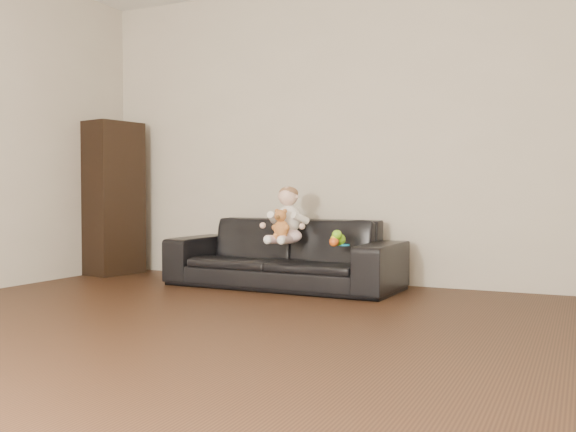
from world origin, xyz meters
The scene contains 10 objects.
floor centered at (0.00, 0.00, 0.00)m, with size 5.50×5.50×0.00m, color #341F12.
wall_back centered at (0.00, 2.75, 1.30)m, with size 5.00×5.00×0.00m, color #BFB4A0.
sofa centered at (-0.47, 2.25, 0.28)m, with size 1.90×0.74×0.55m, color black.
cabinet centered at (-2.30, 2.35, 0.72)m, with size 0.36×0.49×1.44m, color black.
shelf_item centered at (-2.28, 2.35, 1.04)m, with size 0.18×0.25×0.28m, color silver.
baby centered at (-0.38, 2.15, 0.57)m, with size 0.31×0.39×0.45m.
teddy_bear centered at (-0.37, 2.01, 0.53)m, with size 0.14×0.14×0.23m.
toy_green centered at (0.05, 2.13, 0.41)m, with size 0.12×0.14×0.10m, color #76C717.
toy_rattle centered at (0.06, 2.04, 0.40)m, with size 0.07×0.07×0.07m, color #E0581A.
toy_blue_disc centered at (0.09, 2.15, 0.37)m, with size 0.09×0.09×0.01m, color #1A9AD1.
Camera 1 is at (1.77, -2.45, 0.76)m, focal length 40.00 mm.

